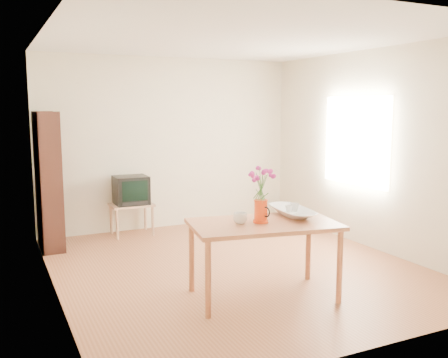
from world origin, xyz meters
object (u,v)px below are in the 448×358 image
bowl (292,194)px  table (264,231)px  television (131,190)px  mug (240,218)px  pitcher (261,212)px

bowl → table: bearing=-160.6°
bowl → television: bowl is taller
mug → bowl: (0.65, 0.09, 0.17)m
bowl → television: bearing=108.8°
pitcher → bowl: 0.48m
table → television: (-0.53, 2.94, -0.00)m
pitcher → television: size_ratio=0.47×
table → bowl: size_ratio=3.22×
table → pitcher: size_ratio=6.76×
bowl → television: (-0.95, 2.79, -0.30)m
mug → pitcher: bearing=162.2°
pitcher → mug: size_ratio=1.65×
pitcher → bowl: bowl is taller
pitcher → bowl: size_ratio=0.48×
mug → bowl: bearing=-178.5°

